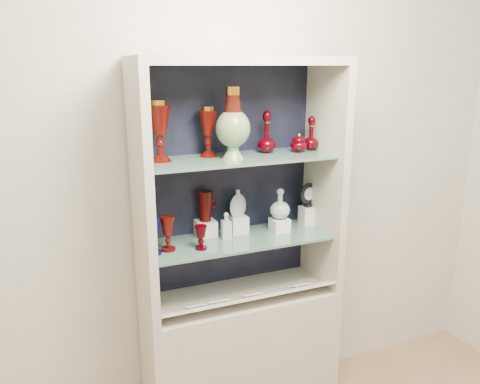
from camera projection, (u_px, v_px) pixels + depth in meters
name	position (u px, v px, depth m)	size (l,w,h in m)	color
wall_back	(224.00, 164.00, 2.46)	(3.50, 0.02, 2.80)	beige
cabinet_base	(240.00, 356.00, 2.53)	(1.00, 0.40, 0.75)	#B8AF9D
cabinet_back_panel	(226.00, 179.00, 2.46)	(0.98, 0.02, 1.15)	black
cabinet_side_left	(142.00, 197.00, 2.11)	(0.04, 0.40, 1.15)	#B8AF9D
cabinet_side_right	(324.00, 178.00, 2.46)	(0.04, 0.40, 1.15)	#B8AF9D
cabinet_top_cap	(240.00, 61.00, 2.13)	(1.00, 0.40, 0.04)	#B8AF9D
shelf_lower	(239.00, 240.00, 2.38)	(0.92, 0.34, 0.01)	slate
shelf_upper	(238.00, 158.00, 2.27)	(0.92, 0.34, 0.01)	slate
label_ledge	(248.00, 298.00, 2.33)	(0.92, 0.18, 0.01)	#B8AF9D
label_card_0	(195.00, 306.00, 2.22)	(0.10, 0.07, 0.00)	white
label_card_1	(300.00, 285.00, 2.43)	(0.10, 0.07, 0.00)	white
label_card_2	(252.00, 294.00, 2.33)	(0.10, 0.07, 0.00)	white
label_card_3	(218.00, 301.00, 2.27)	(0.10, 0.07, 0.00)	white
pedestal_lamp_left	(160.00, 131.00, 2.13)	(0.11, 0.11, 0.28)	#4E0D08
pedestal_lamp_right	(208.00, 132.00, 2.25)	(0.09, 0.09, 0.24)	#4E0D08
enamel_urn	(233.00, 123.00, 2.19)	(0.16, 0.16, 0.34)	#0B4127
ruby_decanter_a	(267.00, 129.00, 2.35)	(0.09, 0.09, 0.24)	#410007
ruby_decanter_b	(311.00, 132.00, 2.43)	(0.08, 0.08, 0.19)	#410007
lidded_bowl	(299.00, 142.00, 2.39)	(0.09, 0.09, 0.10)	#410007
cobalt_goblet	(153.00, 236.00, 2.16)	(0.08, 0.08, 0.18)	#100842
ruby_goblet_tall	(168.00, 234.00, 2.20)	(0.07, 0.07, 0.17)	#4E0D08
ruby_goblet_small	(201.00, 237.00, 2.22)	(0.06, 0.06, 0.12)	#410007
riser_ruby_pitcher	(206.00, 228.00, 2.41)	(0.10, 0.10, 0.08)	silver
ruby_pitcher	(205.00, 206.00, 2.38)	(0.12, 0.07, 0.16)	#4E0D08
clear_square_bottle	(226.00, 225.00, 2.36)	(0.05, 0.05, 0.14)	#A3B9BF
riser_flat_flask	(238.00, 224.00, 2.45)	(0.09, 0.09, 0.09)	silver
flat_flask	(238.00, 203.00, 2.42)	(0.11, 0.04, 0.15)	#A8B2BB
riser_clear_round_decanter	(280.00, 225.00, 2.47)	(0.09, 0.09, 0.07)	silver
clear_round_decanter	(280.00, 204.00, 2.44)	(0.11, 0.11, 0.16)	#A3B9BF
riser_cameo_medallion	(308.00, 215.00, 2.58)	(0.08, 0.08, 0.10)	silver
cameo_medallion	(309.00, 195.00, 2.55)	(0.12, 0.04, 0.14)	black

